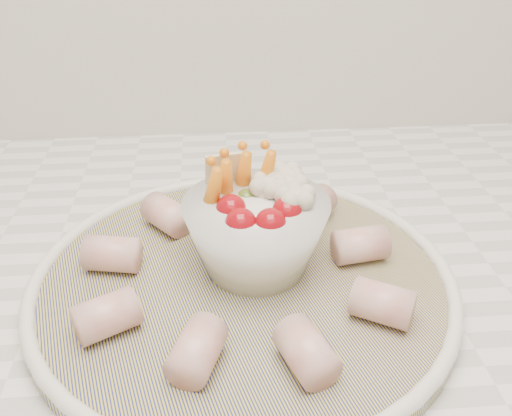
{
  "coord_description": "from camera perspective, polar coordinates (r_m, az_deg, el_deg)",
  "views": [
    {
      "loc": [
        -0.02,
        1.03,
        1.23
      ],
      "look_at": [
        0.01,
        1.43,
        0.99
      ],
      "focal_mm": 40.0,
      "sensor_mm": 36.0,
      "label": 1
    }
  ],
  "objects": [
    {
      "name": "serving_platter",
      "position": [
        0.48,
        -1.32,
        -7.28
      ],
      "size": [
        0.43,
        0.43,
        0.02
      ],
      "color": "navy",
      "rests_on": "kitchen_counter"
    },
    {
      "name": "cured_meat_rolls",
      "position": [
        0.47,
        -1.35,
        -5.43
      ],
      "size": [
        0.26,
        0.27,
        0.03
      ],
      "color": "#BF5A57",
      "rests_on": "serving_platter"
    },
    {
      "name": "veggie_bowl",
      "position": [
        0.47,
        0.1,
        -2.02
      ],
      "size": [
        0.12,
        0.12,
        0.1
      ],
      "color": "silver",
      "rests_on": "serving_platter"
    }
  ]
}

